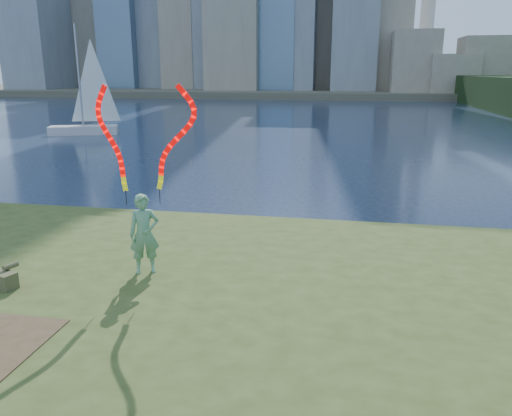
# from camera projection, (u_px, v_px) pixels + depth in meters

# --- Properties ---
(ground) EXTENTS (320.00, 320.00, 0.00)m
(ground) POSITION_uv_depth(u_px,v_px,m) (148.00, 319.00, 9.80)
(ground) COLOR #18243D
(ground) RESTS_ON ground
(grassy_knoll) EXTENTS (20.00, 18.00, 0.80)m
(grassy_knoll) POSITION_uv_depth(u_px,v_px,m) (88.00, 371.00, 7.53)
(grassy_knoll) COLOR #374619
(grassy_knoll) RESTS_ON ground
(far_shore) EXTENTS (320.00, 40.00, 1.20)m
(far_shore) POSITION_uv_depth(u_px,v_px,m) (332.00, 92.00, 99.68)
(far_shore) COLOR #4F4A3A
(far_shore) RESTS_ON ground
(woman_with_ribbons) EXTENTS (1.87, 0.86, 3.99)m
(woman_with_ribbons) POSITION_uv_depth(u_px,v_px,m) (143.00, 204.00, 9.71)
(woman_with_ribbons) COLOR #0F6720
(woman_with_ribbons) RESTS_ON grassy_knoll
(canvas_bag) EXTENTS (0.50, 0.56, 0.41)m
(canvas_bag) POSITION_uv_depth(u_px,v_px,m) (5.00, 279.00, 9.28)
(canvas_bag) COLOR #4C4829
(canvas_bag) RESTS_ON grassy_knoll
(sailboat) EXTENTS (5.26, 3.27, 8.06)m
(sailboat) POSITION_uv_depth(u_px,v_px,m) (86.00, 116.00, 37.90)
(sailboat) COLOR beige
(sailboat) RESTS_ON ground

